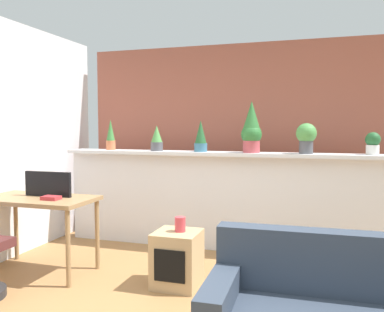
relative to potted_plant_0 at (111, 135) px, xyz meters
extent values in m
cube|color=silver|center=(1.52, 0.01, -0.78)|extent=(4.05, 0.16, 1.11)
cube|color=silver|center=(1.52, -0.03, -0.20)|extent=(4.05, 0.33, 0.04)
cube|color=#9E5442|center=(1.52, 0.61, -0.09)|extent=(4.05, 0.10, 2.50)
cylinder|color=#C66B42|center=(0.00, 0.00, -0.12)|extent=(0.12, 0.12, 0.12)
cone|color=#3D843D|center=(0.00, 0.00, 0.07)|extent=(0.11, 0.11, 0.27)
cylinder|color=#4C4C51|center=(0.64, -0.04, -0.13)|extent=(0.15, 0.15, 0.11)
cone|color=#4C9347|center=(0.64, -0.04, 0.02)|extent=(0.13, 0.13, 0.20)
cylinder|color=#386B84|center=(1.20, -0.04, -0.13)|extent=(0.15, 0.15, 0.10)
cone|color=#235B2D|center=(1.20, -0.04, 0.05)|extent=(0.14, 0.14, 0.27)
cylinder|color=#B7474C|center=(1.79, -0.04, -0.12)|extent=(0.19, 0.19, 0.14)
sphere|color=#2D7033|center=(1.79, -0.04, 0.02)|extent=(0.23, 0.23, 0.23)
cone|color=#2D7033|center=(1.79, -0.04, 0.23)|extent=(0.20, 0.20, 0.33)
cylinder|color=#4C4C51|center=(2.38, -0.04, -0.11)|extent=(0.15, 0.15, 0.14)
sphere|color=#4C9347|center=(2.38, -0.04, 0.04)|extent=(0.22, 0.22, 0.22)
cylinder|color=silver|center=(3.05, 0.01, -0.13)|extent=(0.13, 0.13, 0.10)
sphere|color=#235B2D|center=(3.05, 0.01, -0.02)|extent=(0.15, 0.15, 0.15)
cylinder|color=#99754C|center=(0.38, -1.51, -0.98)|extent=(0.04, 0.04, 0.71)
cylinder|color=#99754C|center=(-0.62, -1.01, -0.98)|extent=(0.04, 0.04, 0.71)
cylinder|color=#99754C|center=(0.38, -1.01, -0.98)|extent=(0.04, 0.04, 0.71)
cube|color=#99754C|center=(-0.12, -1.26, -0.61)|extent=(1.10, 0.60, 0.04)
cube|color=black|center=(-0.06, -1.18, -0.46)|extent=(0.52, 0.04, 0.25)
cube|color=tan|center=(1.31, -1.18, -1.09)|extent=(0.40, 0.40, 0.50)
cube|color=black|center=(1.31, -1.37, -1.09)|extent=(0.28, 0.04, 0.28)
cylinder|color=#CC3D47|center=(1.33, -1.17, -0.77)|extent=(0.10, 0.10, 0.13)
cube|color=#B22D33|center=(0.09, -1.33, -0.57)|extent=(0.16, 0.11, 0.04)
cube|color=#333D4C|center=(2.66, -1.96, -0.74)|extent=(1.56, 0.20, 0.40)
cube|color=#333D4C|center=(1.97, -2.28, -0.86)|extent=(0.18, 0.76, 0.16)
camera|label=1|loc=(2.50, -4.55, 0.11)|focal=37.68mm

